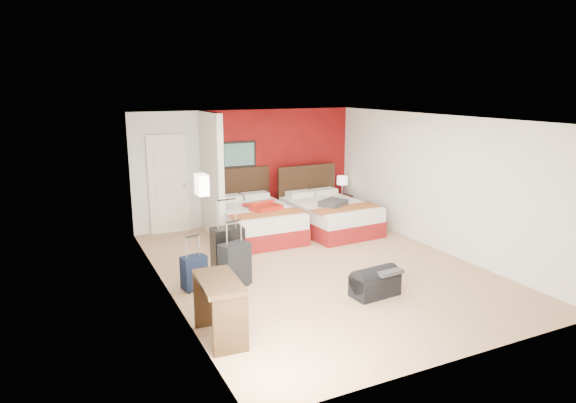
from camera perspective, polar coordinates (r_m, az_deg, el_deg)
ground at (r=8.60m, az=3.39°, el=-7.49°), size 6.50×6.50×0.00m
room_walls at (r=8.99m, az=-8.81°, el=1.63°), size 5.02×6.52×2.50m
red_accent_panel at (r=11.41m, az=-1.11°, el=4.16°), size 3.50×0.04×2.50m
partition_wall at (r=10.22m, az=-8.61°, el=2.98°), size 0.12×1.20×2.50m
entry_door at (r=10.64m, az=-13.38°, el=1.93°), size 0.82×0.06×2.05m
bed_left at (r=10.21m, az=-3.65°, el=-2.35°), size 1.42×2.03×0.61m
bed_right at (r=10.68m, az=4.76°, el=-1.70°), size 1.53×2.09×0.60m
red_suitcase_open at (r=10.07m, az=-2.94°, el=-0.48°), size 0.74×0.90×0.10m
jacket_bundle at (r=10.29m, az=5.16°, el=-0.19°), size 0.64×0.60×0.12m
nightstand at (r=11.93m, az=6.11°, el=-0.41°), size 0.39×0.39×0.50m
table_lamp at (r=11.83m, az=6.17°, el=1.81°), size 0.31×0.31×0.45m
suitcase_black at (r=8.26m, az=-6.84°, el=-5.66°), size 0.50×0.32×0.75m
suitcase_charcoal at (r=7.75m, az=-6.04°, el=-7.30°), size 0.51×0.40×0.66m
suitcase_navy at (r=7.74m, az=-10.60°, el=-8.08°), size 0.40×0.29×0.50m
duffel_bag at (r=7.55m, az=9.82°, el=-9.20°), size 0.73×0.43×0.35m
jacket_draped at (r=7.52m, az=11.04°, el=-7.67°), size 0.44×0.38×0.05m
desk at (r=6.22m, az=-7.74°, el=-12.05°), size 0.52×0.95×0.77m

